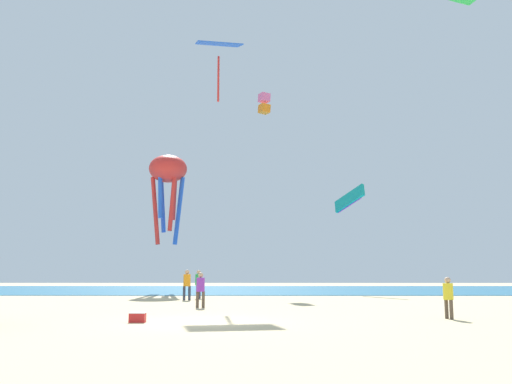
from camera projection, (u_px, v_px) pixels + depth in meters
ground at (201, 324)px, 19.42m from camera, size 110.00×110.00×0.10m
ocean_strip at (237, 290)px, 49.41m from camera, size 110.00×21.77×0.03m
person_near_tent at (187, 282)px, 33.41m from camera, size 0.49×0.44×1.84m
person_leftmost at (199, 282)px, 35.34m from camera, size 0.43×0.44×1.82m
person_central at (201, 287)px, 26.94m from camera, size 0.45×0.41×1.71m
person_rightmost at (448, 294)px, 20.85m from camera, size 0.38×0.41×1.58m
cooler_box at (138, 317)px, 19.44m from camera, size 0.57×0.37×0.35m
kite_box_pink at (264, 103)px, 48.32m from camera, size 1.16×1.14×1.80m
kite_parafoil_teal at (349, 199)px, 44.50m from camera, size 2.03×3.13×2.15m
kite_octopus_red at (168, 173)px, 45.32m from camera, size 4.21×4.21×7.44m
kite_diamond_blue at (219, 47)px, 37.76m from camera, size 3.55×3.43×4.67m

